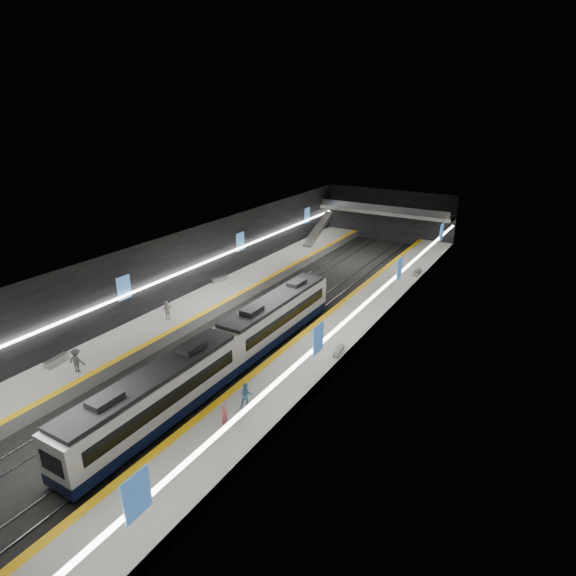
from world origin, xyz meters
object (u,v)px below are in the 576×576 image
Objects in this scene: escalator at (318,229)px; bench_left_far at (220,279)px; bench_left_near at (57,361)px; passenger_right_b at (246,396)px; passenger_left_a at (167,311)px; bench_right_near at (339,351)px; bench_right_far at (417,272)px; passenger_right_a at (225,417)px; passenger_left_b at (77,361)px; train at (225,350)px.

escalator is 20.98m from bench_left_far.
passenger_right_b is (16.32, 2.78, 0.67)m from bench_left_near.
passenger_left_a reaches higher than bench_left_far.
bench_right_near is at bearing 27.81° from bench_left_near.
bench_left_far is 1.08× the size of passenger_left_a.
passenger_right_a is (-2.01, -34.93, 0.52)m from bench_right_far.
bench_left_near is (-1.45, -42.16, -1.65)m from escalator.
passenger_right_b reaches higher than passenger_right_a.
passenger_right_a is (16.88, -20.94, 0.51)m from bench_left_far.
escalator is 4.10× the size of passenger_left_b.
passenger_right_b is at bearing 2.67° from bench_left_near.
train is at bearing 29.99° from passenger_right_a.
train is 3.76× the size of escalator.
bench_right_far is 1.02× the size of passenger_left_b.
passenger_right_a is at bearing -136.61° from passenger_right_b.
bench_right_far is 1.08× the size of passenger_right_b.
passenger_left_a is 0.98× the size of passenger_left_b.
escalator reaches higher than passenger_left_b.
bench_left_near is 2.67m from passenger_left_b.
escalator is 44.34m from passenger_right_a.
bench_left_near is 1.15× the size of bench_right_near.
bench_right_far is at bearing 76.40° from train.
passenger_left_b is (2.57, 0.02, 0.73)m from bench_left_near.
bench_left_far reaches higher than bench_right_near.
train is at bearing -74.19° from escalator.
bench_right_near is at bearing 40.48° from train.
passenger_left_b is at bearing 144.51° from passenger_right_b.
escalator is 42.10m from passenger_right_b.
passenger_left_b is at bearing -150.05° from bench_right_near.
bench_right_far is 1.04× the size of passenger_left_a.
escalator reaches higher than passenger_left_a.
passenger_right_b is at bearing -26.71° from bench_left_far.
bench_left_near is at bearing -154.12° from bench_right_near.
train is at bearing -105.19° from bench_right_far.
bench_left_far is at bearing 129.63° from train.
escalator is 18.29m from bench_right_far.
passenger_left_b is at bearing 84.44° from passenger_right_a.
passenger_right_a is at bearing -52.90° from train.
bench_left_near is at bearing -149.11° from train.
escalator is 5.22× the size of passenger_right_a.
train is 14.73× the size of bench_left_near.
passenger_right_a is (16.33, 0.40, 0.52)m from bench_left_near.
bench_left_far reaches higher than bench_left_near.
bench_right_near is (18.45, 12.83, -0.03)m from bench_left_near.
bench_left_near is 1.33× the size of passenger_right_a.
bench_right_near is at bearing -91.31° from bench_right_far.
train is 13.38m from bench_left_near.
train is 10.33m from passenger_left_a.
bench_left_near is 16.57m from passenger_right_b.
bench_left_near is 10.70m from passenger_left_a.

